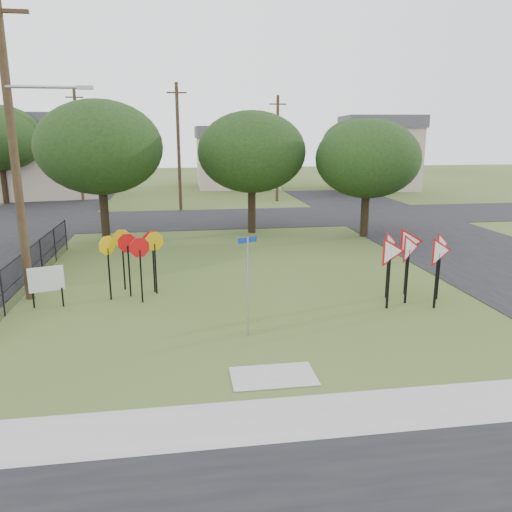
{
  "coord_description": "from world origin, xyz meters",
  "views": [
    {
      "loc": [
        -2.03,
        -12.96,
        5.62
      ],
      "look_at": [
        0.41,
        3.0,
        1.6
      ],
      "focal_mm": 35.0,
      "sensor_mm": 36.0,
      "label": 1
    }
  ],
  "objects": [
    {
      "name": "stop_sign_cluster",
      "position": [
        -3.66,
        4.28,
        1.69
      ],
      "size": [
        2.12,
        1.77,
        2.26
      ],
      "color": "black",
      "rests_on": "ground"
    },
    {
      "name": "tree_near_left",
      "position": [
        -6.0,
        14.0,
        4.86
      ],
      "size": [
        6.4,
        6.4,
        7.27
      ],
      "color": "black",
      "rests_on": "ground"
    },
    {
      "name": "street_right",
      "position": [
        12.0,
        10.0,
        0.01
      ],
      "size": [
        8.0,
        50.0,
        0.02
      ],
      "primitive_type": "cube",
      "color": "black",
      "rests_on": "ground"
    },
    {
      "name": "tree_near_right",
      "position": [
        8.0,
        13.0,
        4.22
      ],
      "size": [
        5.6,
        5.6,
        6.33
      ],
      "color": "black",
      "rests_on": "ground"
    },
    {
      "name": "tree_far_right",
      "position": [
        14.0,
        32.0,
        4.54
      ],
      "size": [
        6.0,
        6.0,
        6.8
      ],
      "color": "black",
      "rests_on": "ground"
    },
    {
      "name": "house_right",
      "position": [
        18.0,
        36.0,
        3.65
      ],
      "size": [
        8.3,
        8.3,
        7.2
      ],
      "color": "#BEAE99",
      "rests_on": "ground"
    },
    {
      "name": "fence_run",
      "position": [
        -7.6,
        6.25,
        0.78
      ],
      "size": [
        0.05,
        11.55,
        1.5
      ],
      "color": "black",
      "rests_on": "ground"
    },
    {
      "name": "house_left",
      "position": [
        -14.0,
        34.0,
        3.65
      ],
      "size": [
        10.58,
        8.88,
        7.2
      ],
      "color": "#BEAE99",
      "rests_on": "ground"
    },
    {
      "name": "street_far",
      "position": [
        0.0,
        20.0,
        0.01
      ],
      "size": [
        60.0,
        8.0,
        0.02
      ],
      "primitive_type": "cube",
      "color": "black",
      "rests_on": "ground"
    },
    {
      "name": "yield_sign_cluster",
      "position": [
        5.57,
        2.21,
        1.8
      ],
      "size": [
        3.03,
        1.81,
        2.45
      ],
      "color": "black",
      "rests_on": "ground"
    },
    {
      "name": "house_mid",
      "position": [
        4.0,
        40.0,
        3.15
      ],
      "size": [
        8.4,
        8.4,
        6.2
      ],
      "color": "#BEAE99",
      "rests_on": "ground"
    },
    {
      "name": "street_name_sign",
      "position": [
        -0.25,
        0.18,
        1.64
      ],
      "size": [
        0.54,
        0.27,
        2.84
      ],
      "color": "#919499",
      "rests_on": "ground"
    },
    {
      "name": "info_board",
      "position": [
        -6.44,
        3.47,
        0.92
      ],
      "size": [
        1.06,
        0.37,
        1.38
      ],
      "color": "black",
      "rests_on": "ground"
    },
    {
      "name": "sidewalk",
      "position": [
        0.0,
        -4.2,
        0.01
      ],
      "size": [
        30.0,
        1.6,
        0.02
      ],
      "primitive_type": "cube",
      "color": "gray",
      "rests_on": "ground"
    },
    {
      "name": "far_pole_a",
      "position": [
        -2.0,
        24.0,
        4.6
      ],
      "size": [
        1.4,
        0.24,
        9.0
      ],
      "color": "#43311F",
      "rests_on": "ground"
    },
    {
      "name": "tree_near_mid",
      "position": [
        2.0,
        15.0,
        4.54
      ],
      "size": [
        6.0,
        6.0,
        6.8
      ],
      "color": "black",
      "rests_on": "ground"
    },
    {
      "name": "far_pole_b",
      "position": [
        6.0,
        28.0,
        4.35
      ],
      "size": [
        1.4,
        0.24,
        8.5
      ],
      "color": "#43311F",
      "rests_on": "ground"
    },
    {
      "name": "utility_pole_main",
      "position": [
        -7.24,
        4.5,
        5.21
      ],
      "size": [
        3.55,
        0.33,
        10.0
      ],
      "color": "#43311F",
      "rests_on": "ground"
    },
    {
      "name": "ground",
      "position": [
        0.0,
        0.0,
        0.0
      ],
      "size": [
        140.0,
        140.0,
        0.0
      ],
      "primitive_type": "plane",
      "color": "#394F1D"
    },
    {
      "name": "far_pole_c",
      "position": [
        -10.0,
        30.0,
        4.6
      ],
      "size": [
        1.4,
        0.24,
        9.0
      ],
      "color": "#43311F",
      "rests_on": "ground"
    },
    {
      "name": "planting_strip",
      "position": [
        0.0,
        -5.4,
        0.01
      ],
      "size": [
        30.0,
        0.8,
        0.02
      ],
      "primitive_type": "cube",
      "color": "#394F1D",
      "rests_on": "ground"
    },
    {
      "name": "curb_pad",
      "position": [
        0.0,
        -2.4,
        0.01
      ],
      "size": [
        2.0,
        1.2,
        0.02
      ],
      "primitive_type": "cube",
      "color": "gray",
      "rests_on": "ground"
    }
  ]
}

